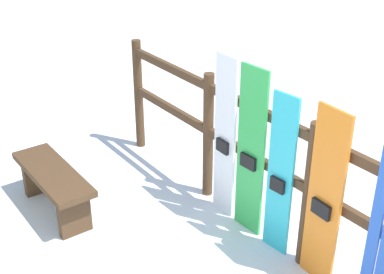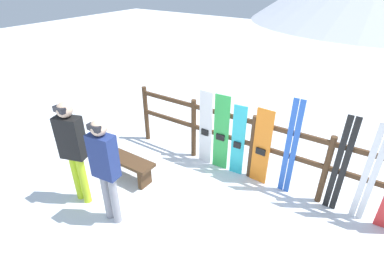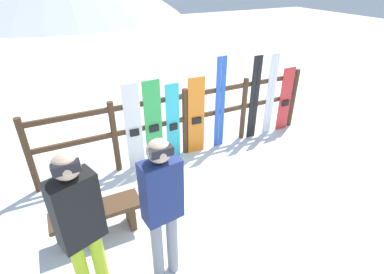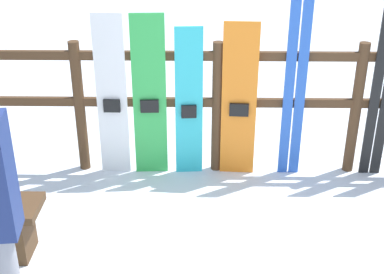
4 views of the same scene
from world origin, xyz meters
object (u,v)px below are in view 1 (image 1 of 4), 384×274
object	(u,v)px
snowboard_green	(251,153)
snowboard_cyan	(280,177)
snowboard_white	(225,138)
bench	(54,182)
snowboard_orange	(324,200)

from	to	relation	value
snowboard_green	snowboard_cyan	size ratio (longest dim) A/B	1.08
snowboard_white	snowboard_cyan	distance (m)	0.71
snowboard_cyan	bench	bearing A→B (deg)	-141.46
bench	snowboard_cyan	xyz separation A→B (m)	(1.61, 1.28, 0.39)
snowboard_white	snowboard_cyan	xyz separation A→B (m)	(0.70, -0.00, -0.06)
snowboard_green	snowboard_white	bearing A→B (deg)	180.00
bench	snowboard_orange	size ratio (longest dim) A/B	0.76
snowboard_white	snowboard_green	bearing A→B (deg)	-0.00
snowboard_cyan	snowboard_green	bearing A→B (deg)	179.98
bench	snowboard_white	bearing A→B (deg)	54.70
bench	snowboard_green	size ratio (longest dim) A/B	0.73
snowboard_green	snowboard_orange	bearing A→B (deg)	-0.00
bench	snowboard_cyan	world-z (taller)	snowboard_cyan
snowboard_orange	snowboard_white	bearing A→B (deg)	180.00
snowboard_white	snowboard_cyan	bearing A→B (deg)	-0.01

